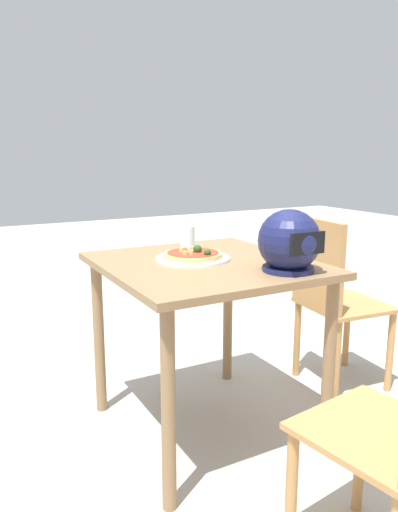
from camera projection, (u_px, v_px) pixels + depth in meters
name	position (u px, v px, depth m)	size (l,w,h in m)	color
ground_plane	(205.00, 428.00, 2.23)	(14.00, 14.00, 0.00)	#B2ADA3
dining_table	(205.00, 287.00, 2.09)	(0.83, 0.89, 0.77)	olive
pizza_plate	(193.00, 258.00, 2.11)	(0.32, 0.32, 0.01)	white
pizza	(193.00, 254.00, 2.10)	(0.25, 0.25, 0.05)	tan
motorcycle_helmet	(289.00, 242.00, 1.88)	(0.24, 0.24, 0.24)	#191E4C
drinking_glass	(187.00, 237.00, 2.34)	(0.07, 0.07, 0.11)	silver
chair_side	(331.00, 294.00, 2.54)	(0.44, 0.44, 0.90)	#B7844C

